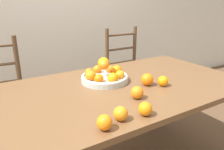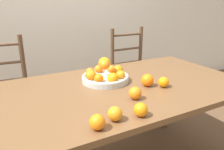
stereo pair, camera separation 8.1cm
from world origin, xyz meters
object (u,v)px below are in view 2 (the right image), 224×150
Objects in this scene: orange_loose_0 at (141,110)px; orange_loose_3 at (147,80)px; orange_loose_1 at (115,114)px; chair_left at (5,102)px; chair_right at (133,78)px; fruit_bowl at (105,75)px; orange_loose_4 at (97,122)px; orange_loose_2 at (164,82)px; orange_loose_5 at (135,93)px.

orange_loose_3 is at bearing 48.56° from orange_loose_0.
orange_loose_1 is at bearing 169.90° from orange_loose_0.
orange_loose_0 is 1.34m from chair_left.
chair_right is at bearing 4.34° from chair_left.
orange_loose_3 is at bearing 35.37° from orange_loose_1.
orange_loose_4 is at bearing -119.82° from fruit_bowl.
orange_loose_2 is at bearing -39.88° from chair_left.
fruit_bowl is at bearing 82.43° from orange_loose_0.
orange_loose_3 is 1.16× the size of orange_loose_4.
orange_loose_0 is 0.85× the size of orange_loose_3.
orange_loose_4 is at bearing -68.99° from chair_left.
orange_loose_2 is at bearing -44.31° from fruit_bowl.
fruit_bowl reaches higher than orange_loose_2.
orange_loose_5 reaches higher than orange_loose_0.
orange_loose_0 is 0.98× the size of orange_loose_4.
fruit_bowl reaches higher than orange_loose_1.
orange_loose_1 is 1.47m from chair_right.
fruit_bowl is 0.30m from orange_loose_3.
orange_loose_0 is 0.13m from orange_loose_1.
fruit_bowl is 4.61× the size of orange_loose_4.
orange_loose_5 is at bearing 35.46° from orange_loose_1.
orange_loose_5 is (0.09, 0.18, 0.00)m from orange_loose_0.
chair_left is at bearing 135.79° from orange_loose_2.
chair_left is (-0.46, 1.14, -0.32)m from orange_loose_1.
orange_loose_0 is 0.07× the size of chair_left.
chair_right is at bearing 61.94° from orange_loose_3.
orange_loose_3 is at bearing -40.41° from chair_left.
orange_loose_4 is 1.27m from chair_left.
chair_left is (-0.59, 1.17, -0.32)m from orange_loose_0.
chair_left is at bearing 106.69° from orange_loose_4.
orange_loose_1 and orange_loose_4 have the same top height.
orange_loose_2 is 0.83× the size of orange_loose_3.
chair_left is at bearing 135.26° from orange_loose_3.
chair_right reaches higher than orange_loose_2.
orange_loose_5 is (0.02, -0.35, -0.01)m from fruit_bowl.
chair_right is at bearing 67.92° from orange_loose_2.
orange_loose_2 is 0.65m from orange_loose_4.
orange_loose_4 is (-0.31, -0.53, -0.01)m from fruit_bowl.
orange_loose_4 is 0.37m from orange_loose_5.
chair_left reaches higher than orange_loose_0.
fruit_bowl is 4.66× the size of orange_loose_1.
fruit_bowl is 0.32× the size of chair_left.
orange_loose_4 is 0.97× the size of orange_loose_5.
orange_loose_4 is at bearing -178.48° from orange_loose_0.
orange_loose_2 is 0.97× the size of orange_loose_4.
orange_loose_1 reaches higher than orange_loose_2.
fruit_bowl is 0.54m from orange_loose_1.
orange_loose_4 is 0.07× the size of chair_right.
fruit_bowl reaches higher than orange_loose_0.
orange_loose_0 is 0.43m from orange_loose_2.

